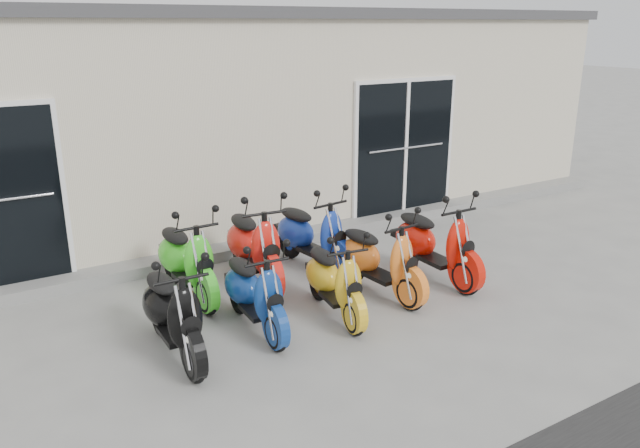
{
  "coord_description": "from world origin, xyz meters",
  "views": [
    {
      "loc": [
        -3.89,
        -5.7,
        3.14
      ],
      "look_at": [
        0.0,
        0.6,
        0.75
      ],
      "focal_mm": 35.0,
      "sensor_mm": 36.0,
      "label": 1
    }
  ],
  "objects_px": {
    "scooter_front_blue": "(254,282)",
    "scooter_back_blue": "(312,226)",
    "scooter_front_red": "(436,233)",
    "scooter_back_green": "(186,249)",
    "scooter_front_black": "(172,301)",
    "scooter_front_orange_b": "(380,249)",
    "scooter_back_red": "(254,236)",
    "scooter_front_orange_a": "(334,271)"
  },
  "relations": [
    {
      "from": "scooter_front_blue",
      "to": "scooter_back_blue",
      "type": "relative_size",
      "value": 0.92
    },
    {
      "from": "scooter_front_blue",
      "to": "scooter_front_red",
      "type": "relative_size",
      "value": 0.89
    },
    {
      "from": "scooter_front_red",
      "to": "scooter_back_green",
      "type": "xyz_separation_m",
      "value": [
        -2.88,
        1.12,
        -0.01
      ]
    },
    {
      "from": "scooter_front_orange_b",
      "to": "scooter_front_orange_a",
      "type": "bearing_deg",
      "value": -170.18
    },
    {
      "from": "scooter_front_blue",
      "to": "scooter_back_green",
      "type": "relative_size",
      "value": 0.91
    },
    {
      "from": "scooter_front_orange_b",
      "to": "scooter_front_black",
      "type": "bearing_deg",
      "value": 177.95
    },
    {
      "from": "scooter_front_blue",
      "to": "scooter_back_green",
      "type": "height_order",
      "value": "scooter_back_green"
    },
    {
      "from": "scooter_front_black",
      "to": "scooter_back_red",
      "type": "xyz_separation_m",
      "value": [
        1.47,
        1.22,
        0.05
      ]
    },
    {
      "from": "scooter_back_green",
      "to": "scooter_back_blue",
      "type": "distance_m",
      "value": 1.74
    },
    {
      "from": "scooter_back_blue",
      "to": "scooter_front_orange_b",
      "type": "bearing_deg",
      "value": -85.02
    },
    {
      "from": "scooter_front_blue",
      "to": "scooter_front_orange_a",
      "type": "relative_size",
      "value": 1.03
    },
    {
      "from": "scooter_back_green",
      "to": "scooter_back_blue",
      "type": "relative_size",
      "value": 1.01
    },
    {
      "from": "scooter_front_red",
      "to": "scooter_front_black",
      "type": "bearing_deg",
      "value": -177.49
    },
    {
      "from": "scooter_front_orange_a",
      "to": "scooter_back_red",
      "type": "height_order",
      "value": "scooter_back_red"
    },
    {
      "from": "scooter_back_red",
      "to": "scooter_front_black",
      "type": "bearing_deg",
      "value": -134.49
    },
    {
      "from": "scooter_front_blue",
      "to": "scooter_back_blue",
      "type": "xyz_separation_m",
      "value": [
        1.43,
        1.19,
        0.05
      ]
    },
    {
      "from": "scooter_back_red",
      "to": "scooter_front_orange_b",
      "type": "bearing_deg",
      "value": -38.95
    },
    {
      "from": "scooter_back_green",
      "to": "scooter_back_red",
      "type": "height_order",
      "value": "scooter_back_red"
    },
    {
      "from": "scooter_front_blue",
      "to": "scooter_front_orange_b",
      "type": "xyz_separation_m",
      "value": [
        1.67,
        0.05,
        0.03
      ]
    },
    {
      "from": "scooter_front_blue",
      "to": "scooter_back_blue",
      "type": "bearing_deg",
      "value": 42.39
    },
    {
      "from": "scooter_front_black",
      "to": "scooter_back_blue",
      "type": "distance_m",
      "value": 2.66
    },
    {
      "from": "scooter_front_orange_b",
      "to": "scooter_front_red",
      "type": "relative_size",
      "value": 0.94
    },
    {
      "from": "scooter_back_green",
      "to": "scooter_front_red",
      "type": "bearing_deg",
      "value": -22.35
    },
    {
      "from": "scooter_front_black",
      "to": "scooter_front_blue",
      "type": "distance_m",
      "value": 0.92
    },
    {
      "from": "scooter_front_orange_b",
      "to": "scooter_back_blue",
      "type": "bearing_deg",
      "value": 97.43
    },
    {
      "from": "scooter_front_red",
      "to": "scooter_back_blue",
      "type": "xyz_separation_m",
      "value": [
        -1.14,
        1.13,
        -0.01
      ]
    },
    {
      "from": "scooter_front_red",
      "to": "scooter_back_blue",
      "type": "relative_size",
      "value": 1.02
    },
    {
      "from": "scooter_front_black",
      "to": "scooter_front_blue",
      "type": "bearing_deg",
      "value": 6.03
    },
    {
      "from": "scooter_front_orange_a",
      "to": "scooter_front_orange_b",
      "type": "distance_m",
      "value": 0.8
    },
    {
      "from": "scooter_back_red",
      "to": "scooter_back_blue",
      "type": "distance_m",
      "value": 0.87
    },
    {
      "from": "scooter_front_orange_b",
      "to": "scooter_back_green",
      "type": "xyz_separation_m",
      "value": [
        -1.98,
        1.14,
        0.03
      ]
    },
    {
      "from": "scooter_front_blue",
      "to": "scooter_front_red",
      "type": "distance_m",
      "value": 2.57
    },
    {
      "from": "scooter_front_blue",
      "to": "scooter_front_orange_b",
      "type": "relative_size",
      "value": 0.95
    },
    {
      "from": "scooter_front_orange_b",
      "to": "scooter_front_red",
      "type": "xyz_separation_m",
      "value": [
        0.89,
        0.02,
        0.04
      ]
    },
    {
      "from": "scooter_front_black",
      "to": "scooter_back_blue",
      "type": "height_order",
      "value": "scooter_back_blue"
    },
    {
      "from": "scooter_front_orange_b",
      "to": "scooter_back_red",
      "type": "relative_size",
      "value": 0.92
    },
    {
      "from": "scooter_front_black",
      "to": "scooter_front_orange_a",
      "type": "xyz_separation_m",
      "value": [
        1.82,
        -0.08,
        -0.05
      ]
    },
    {
      "from": "scooter_front_black",
      "to": "scooter_back_blue",
      "type": "xyz_separation_m",
      "value": [
        2.34,
        1.26,
        0.02
      ]
    },
    {
      "from": "scooter_front_orange_a",
      "to": "scooter_front_black",
      "type": "bearing_deg",
      "value": -174.09
    },
    {
      "from": "scooter_front_orange_b",
      "to": "scooter_front_red",
      "type": "bearing_deg",
      "value": -3.53
    },
    {
      "from": "scooter_front_orange_b",
      "to": "scooter_back_red",
      "type": "height_order",
      "value": "scooter_back_red"
    },
    {
      "from": "scooter_front_blue",
      "to": "scooter_back_blue",
      "type": "height_order",
      "value": "scooter_back_blue"
    }
  ]
}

